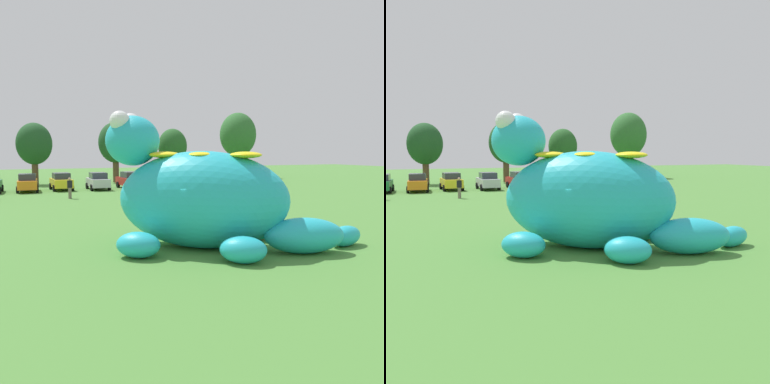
# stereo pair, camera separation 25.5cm
# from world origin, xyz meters

# --- Properties ---
(ground_plane) EXTENTS (160.00, 160.00, 0.00)m
(ground_plane) POSITION_xyz_m (0.00, 0.00, 0.00)
(ground_plane) COLOR #4C8438
(giant_inflatable_creature) EXTENTS (10.24, 7.51, 5.45)m
(giant_inflatable_creature) POSITION_xyz_m (0.12, -0.08, 1.99)
(giant_inflatable_creature) COLOR #23B2C6
(giant_inflatable_creature) RESTS_ON ground
(car_orange) EXTENTS (2.12, 4.19, 1.72)m
(car_orange) POSITION_xyz_m (-5.37, 27.27, 0.86)
(car_orange) COLOR orange
(car_orange) RESTS_ON ground
(car_yellow) EXTENTS (2.07, 4.17, 1.72)m
(car_yellow) POSITION_xyz_m (-2.26, 27.71, 0.86)
(car_yellow) COLOR yellow
(car_yellow) RESTS_ON ground
(car_silver) EXTENTS (1.96, 4.11, 1.72)m
(car_silver) POSITION_xyz_m (1.18, 26.88, 0.86)
(car_silver) COLOR #B7BABF
(car_silver) RESTS_ON ground
(car_red) EXTENTS (2.23, 4.24, 1.72)m
(car_red) POSITION_xyz_m (4.51, 27.11, 0.86)
(car_red) COLOR red
(car_red) RESTS_ON ground
(car_blue) EXTENTS (2.24, 4.24, 1.72)m
(car_blue) POSITION_xyz_m (8.00, 27.26, 0.86)
(car_blue) COLOR #2347B7
(car_blue) RESTS_ON ground
(tree_mid_left) EXTENTS (3.99, 3.99, 7.08)m
(tree_mid_left) POSITION_xyz_m (-4.19, 36.23, 4.63)
(tree_mid_left) COLOR brown
(tree_mid_left) RESTS_ON ground
(tree_centre_left) EXTENTS (4.17, 4.17, 7.41)m
(tree_centre_left) POSITION_xyz_m (5.24, 36.30, 4.85)
(tree_centre_left) COLOR brown
(tree_centre_left) RESTS_ON ground
(tree_centre) EXTENTS (3.82, 3.82, 6.78)m
(tree_centre) POSITION_xyz_m (13.04, 36.95, 4.44)
(tree_centre) COLOR brown
(tree_centre) RESTS_ON ground
(tree_centre_right) EXTENTS (5.29, 5.29, 9.39)m
(tree_centre_right) POSITION_xyz_m (23.79, 38.42, 6.14)
(tree_centre_right) COLOR brown
(tree_centre_right) RESTS_ON ground
(spectator_near_inflatable) EXTENTS (0.38, 0.26, 1.71)m
(spectator_near_inflatable) POSITION_xyz_m (-2.45, 19.85, 0.85)
(spectator_near_inflatable) COLOR #726656
(spectator_near_inflatable) RESTS_ON ground
(spectator_mid_field) EXTENTS (0.38, 0.26, 1.71)m
(spectator_mid_field) POSITION_xyz_m (4.05, 10.87, 0.85)
(spectator_mid_field) COLOR #2D334C
(spectator_mid_field) RESTS_ON ground
(spectator_by_cars) EXTENTS (0.38, 0.26, 1.71)m
(spectator_by_cars) POSITION_xyz_m (5.57, 19.45, 0.85)
(spectator_by_cars) COLOR #726656
(spectator_by_cars) RESTS_ON ground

